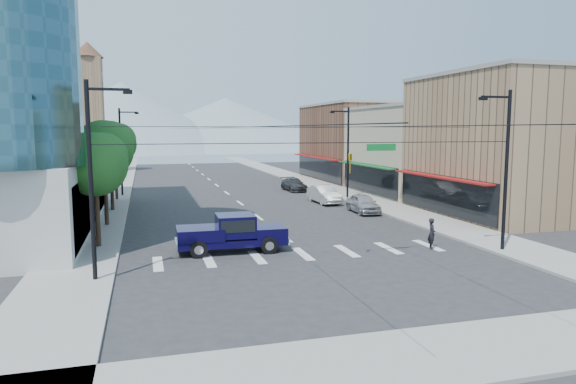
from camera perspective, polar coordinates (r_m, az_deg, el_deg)
name	(u,v)px	position (r m, az deg, el deg)	size (l,w,h in m)	color
ground	(315,260)	(27.28, 3.02, -7.60)	(160.00, 160.00, 0.00)	#28282B
sidewalk_left	(115,186)	(65.45, -18.63, 0.65)	(4.00, 120.00, 0.15)	gray
sidewalk_right	(304,181)	(68.49, 1.84, 1.28)	(4.00, 120.00, 0.15)	gray
sidewalk_cross	(442,355)	(16.94, 16.70, -16.95)	(28.00, 4.00, 0.15)	gray
shop_near	(511,146)	(45.14, 23.57, 4.67)	(12.00, 14.00, 11.00)	#8C6B4C
shop_mid	(421,152)	(56.73, 14.56, 4.36)	(12.00, 14.00, 9.00)	tan
shop_far	(360,143)	(70.99, 8.06, 5.40)	(12.00, 18.00, 10.00)	brown
clock_tower	(90,105)	(87.46, -21.15, 8.99)	(4.80, 4.80, 20.40)	#8C6B4C
mountain_left	(122,116)	(175.18, -17.94, 7.99)	(80.00, 80.00, 22.00)	gray
mountain_right	(226,123)	(187.20, -6.94, 7.57)	(90.00, 90.00, 18.00)	gray
tree_near	(98,162)	(31.27, -20.39, 3.11)	(3.65, 3.64, 6.71)	black
tree_midnear	(106,148)	(38.21, -19.58, 4.67)	(4.09, 4.09, 7.52)	black
tree_midfar	(112,152)	(45.22, -18.96, 4.23)	(3.65, 3.64, 6.71)	black
tree_far	(116,143)	(52.18, -18.56, 5.22)	(4.09, 4.09, 7.52)	black
signal_rig	(326,174)	(25.62, 4.21, 1.99)	(21.80, 0.20, 9.00)	black
lamp_pole_nw	(122,148)	(55.08, -17.96, 4.64)	(2.00, 0.25, 9.00)	black
lamp_pole_ne	(347,149)	(50.79, 6.54, 4.76)	(2.00, 0.25, 9.00)	black
pickup_truck	(231,232)	(29.14, -6.34, -4.49)	(6.25, 2.52, 2.10)	black
pedestrian	(432,233)	(30.81, 15.68, -4.46)	(0.65, 0.43, 1.79)	black
parked_car_near	(363,203)	(42.87, 8.35, -1.27)	(1.83, 4.54, 1.55)	#A3A4A8
parked_car_mid	(324,194)	(48.07, 4.04, -0.27)	(1.74, 4.98, 1.64)	silver
parked_car_far	(294,185)	(57.65, 0.65, 0.84)	(1.97, 4.85, 1.41)	#2E2E30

